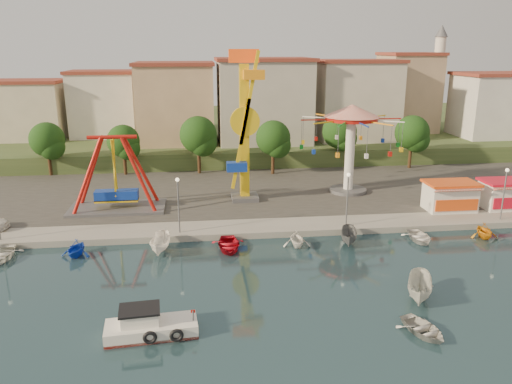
{
  "coord_description": "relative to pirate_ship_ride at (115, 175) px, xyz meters",
  "views": [
    {
      "loc": [
        -5.94,
        -31.31,
        17.24
      ],
      "look_at": [
        -0.68,
        14.0,
        4.0
      ],
      "focal_mm": 35.0,
      "sensor_mm": 36.0,
      "label": 1
    }
  ],
  "objects": [
    {
      "name": "ground",
      "position": [
        14.8,
        -20.77,
        -4.39
      ],
      "size": [
        200.0,
        200.0,
        0.0
      ],
      "primitive_type": "plane",
      "color": "#122634",
      "rests_on": "ground"
    },
    {
      "name": "quay_deck",
      "position": [
        14.8,
        41.23,
        -4.09
      ],
      "size": [
        200.0,
        100.0,
        0.6
      ],
      "primitive_type": "cube",
      "color": "#9E998E",
      "rests_on": "ground"
    },
    {
      "name": "asphalt_pad",
      "position": [
        14.8,
        9.23,
        -3.79
      ],
      "size": [
        90.0,
        28.0,
        0.01
      ],
      "primitive_type": "cube",
      "color": "#4C4944",
      "rests_on": "quay_deck"
    },
    {
      "name": "hill_terrace",
      "position": [
        14.8,
        46.23,
        -2.89
      ],
      "size": [
        200.0,
        60.0,
        3.0
      ],
      "primitive_type": "cube",
      "color": "#384C26",
      "rests_on": "ground"
    },
    {
      "name": "pirate_ship_ride",
      "position": [
        0.0,
        0.0,
        0.0
      ],
      "size": [
        10.0,
        5.0,
        8.0
      ],
      "color": "#59595E",
      "rests_on": "quay_deck"
    },
    {
      "name": "kamikaze_tower",
      "position": [
        13.95,
        1.79,
        4.21
      ],
      "size": [
        3.65,
        3.1,
        16.5
      ],
      "color": "#59595E",
      "rests_on": "quay_deck"
    },
    {
      "name": "wave_swinger",
      "position": [
        26.42,
        3.71,
        3.8
      ],
      "size": [
        11.6,
        11.6,
        10.4
      ],
      "color": "#59595E",
      "rests_on": "quay_deck"
    },
    {
      "name": "booth_left",
      "position": [
        35.09,
        -4.29,
        -2.23
      ],
      "size": [
        5.4,
        3.78,
        3.08
      ],
      "color": "white",
      "rests_on": "quay_deck"
    },
    {
      "name": "booth_mid",
      "position": [
        41.42,
        -4.29,
        -2.23
      ],
      "size": [
        5.4,
        3.78,
        3.08
      ],
      "color": "white",
      "rests_on": "quay_deck"
    },
    {
      "name": "lamp_post_1",
      "position": [
        6.8,
        -7.77,
        -1.29
      ],
      "size": [
        0.14,
        0.14,
        5.0
      ],
      "primitive_type": "cylinder",
      "color": "#59595E",
      "rests_on": "quay_deck"
    },
    {
      "name": "lamp_post_2",
      "position": [
        22.8,
        -7.77,
        -1.29
      ],
      "size": [
        0.14,
        0.14,
        5.0
      ],
      "primitive_type": "cylinder",
      "color": "#59595E",
      "rests_on": "quay_deck"
    },
    {
      "name": "lamp_post_3",
      "position": [
        38.8,
        -7.77,
        -1.29
      ],
      "size": [
        0.14,
        0.14,
        5.0
      ],
      "primitive_type": "cylinder",
      "color": "#59595E",
      "rests_on": "quay_deck"
    },
    {
      "name": "tree_0",
      "position": [
        -11.2,
        16.2,
        1.08
      ],
      "size": [
        4.6,
        4.6,
        7.19
      ],
      "color": "#382314",
      "rests_on": "quay_deck"
    },
    {
      "name": "tree_1",
      "position": [
        -1.2,
        15.47,
        0.81
      ],
      "size": [
        4.35,
        4.35,
        6.8
      ],
      "color": "#382314",
      "rests_on": "quay_deck"
    },
    {
      "name": "tree_2",
      "position": [
        8.8,
        15.04,
        1.52
      ],
      "size": [
        5.02,
        5.02,
        7.85
      ],
      "color": "#382314",
      "rests_on": "quay_deck"
    },
    {
      "name": "tree_3",
      "position": [
        18.8,
        13.59,
        1.16
      ],
      "size": [
        4.68,
        4.68,
        7.32
      ],
      "color": "#382314",
      "rests_on": "quay_deck"
    },
    {
      "name": "tree_4",
      "position": [
        28.8,
        16.58,
        1.35
      ],
      "size": [
        4.86,
        4.86,
        7.6
      ],
      "color": "#382314",
      "rests_on": "quay_deck"
    },
    {
      "name": "tree_5",
      "position": [
        38.8,
        14.76,
        1.31
      ],
      "size": [
        4.83,
        4.83,
        7.54
      ],
      "color": "#382314",
      "rests_on": "quay_deck"
    },
    {
      "name": "building_0",
      "position": [
        -18.57,
        25.29,
        4.54
      ],
      "size": [
        9.26,
        9.53,
        11.87
      ],
      "primitive_type": "cube",
      "color": "beige",
      "rests_on": "hill_terrace"
    },
    {
      "name": "building_1",
      "position": [
        -6.52,
        30.61,
        2.92
      ],
      "size": [
        12.33,
        9.01,
        8.63
      ],
      "primitive_type": "cube",
      "color": "silver",
      "rests_on": "hill_terrace"
    },
    {
      "name": "building_2",
      "position": [
        6.62,
        31.19,
        4.22
      ],
      "size": [
        11.95,
        9.28,
        11.23
      ],
      "primitive_type": "cube",
      "color": "tan",
      "rests_on": "hill_terrace"
    },
    {
      "name": "building_3",
      "position": [
        20.41,
        28.03,
        3.2
      ],
      "size": [
        12.59,
        10.5,
        9.2
      ],
      "primitive_type": "cube",
      "color": "beige",
      "rests_on": "hill_terrace"
    },
    {
      "name": "building_4",
      "position": [
        33.87,
        31.43,
        3.22
      ],
      "size": [
        10.75,
        9.23,
        9.24
      ],
      "primitive_type": "cube",
      "color": "beige",
      "rests_on": "hill_terrace"
    },
    {
      "name": "building_5",
      "position": [
        47.17,
        29.56,
        4.21
      ],
      "size": [
        12.77,
        10.96,
        11.21
      ],
      "primitive_type": "cube",
      "color": "tan",
      "rests_on": "hill_terrace"
    },
    {
      "name": "building_6",
      "position": [
        58.96,
        28.0,
        4.78
      ],
      "size": [
        8.23,
        8.98,
        12.36
      ],
      "primitive_type": "cube",
      "color": "silver",
      "rests_on": "hill_terrace"
    },
    {
      "name": "minaret",
      "position": [
        50.8,
        33.23,
        8.15
      ],
      "size": [
        2.8,
        2.8,
        18.0
      ],
      "color": "silver",
      "rests_on": "hill_terrace"
    },
    {
      "name": "cabin_motorboat",
      "position": [
        5.42,
        -24.12,
        -3.86
      ],
      "size": [
        5.81,
        2.62,
        1.99
      ],
      "rotation": [
        0.0,
        0.0,
        0.09
      ],
      "color": "white",
      "rests_on": "ground"
    },
    {
      "name": "rowboat_a",
      "position": [
        22.42,
        -25.99,
        -4.04
      ],
      "size": [
        3.38,
        4.01,
        0.71
      ],
      "primitive_type": "imported",
      "rotation": [
        0.0,
        0.0,
        0.31
      ],
      "color": "silver",
      "rests_on": "ground"
    },
    {
      "name": "skiff",
      "position": [
        24.07,
        -21.72,
        -3.53
      ],
      "size": [
        3.42,
        4.77,
        1.73
      ],
      "primitive_type": "imported",
      "rotation": [
        0.0,
        0.0,
        -0.44
      ],
      "color": "silver",
      "rests_on": "ground"
    },
    {
      "name": "moored_boat_0",
      "position": [
        -8.13,
        -10.97,
        -3.96
      ],
      "size": [
        3.06,
        4.23,
        0.87
      ],
      "primitive_type": "imported",
      "rotation": [
        0.0,
        0.0,
        -0.02
      ],
      "color": "silver",
      "rests_on": "ground"
    },
    {
      "name": "moored_boat_1",
      "position": [
        -1.89,
        -10.97,
        -3.64
      ],
      "size": [
        3.02,
        3.32,
        1.5
      ],
      "primitive_type": "imported",
      "rotation": [
        0.0,
        0.0,
        -0.22
      ],
      "color": "blue",
      "rests_on": "ground"
    },
    {
      "name": "moored_boat_2",
      "position": [
        5.27,
        -10.97,
        -3.61
      ],
      "size": [
        2.02,
        4.22,
        1.57
      ],
      "primitive_type": "imported",
      "rotation": [
        0.0,
        0.0,
        -0.12
      ],
      "color": "white",
      "rests_on": "ground"
    },
    {
      "name": "moored_boat_3",
      "position": [
        11.18,
        -10.97,
        -3.97
      ],
      "size": [
        2.95,
        4.13,
        0.85
      ],
      "primitive_type": "imported",
      "rotation": [
        0.0,
        0.0,
        -0.0
      ],
      "color": "red",
      "rests_on": "ground"
    },
    {
      "name": "moored_boat_4",
      "position": [
        17.31,
        -10.97,
        -3.64
      ],
      "size": [
        2.51,
        2.9,
        1.51
      ],
      "primitive_type": "imported",
      "rotation": [
        0.0,
        0.0,
        -0.02
      ],
      "color": "white",
      "rests_on": "ground"
    },
    {
      "name": "moored_boat_5",
      "position": [
        22.16,
        -10.97,
        -3.66
      ],
      "size": [
        2.41,
        4.04,
        1.46
      ],
      "primitive_type": "imported",
      "rotation": [
        0.0,
        0.0,
        -0.28
      ],
      "color": "slate",
      "rests_on": "ground"
    },
    {
      "name": "moored_boat_6",
      "position": [
        28.89,
        -10.97,
        -4.01
      ],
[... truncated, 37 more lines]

